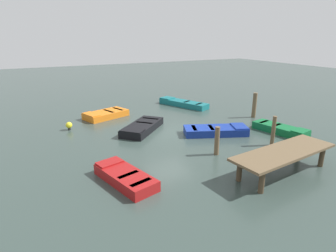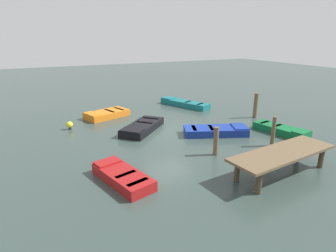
# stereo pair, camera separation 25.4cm
# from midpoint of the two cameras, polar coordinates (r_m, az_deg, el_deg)

# --- Properties ---
(ground_plane) EXTENTS (80.00, 80.00, 0.00)m
(ground_plane) POSITION_cam_midpoint_polar(r_m,az_deg,el_deg) (15.74, 0.46, -1.21)
(ground_plane) COLOR #33423D
(dock_segment) EXTENTS (4.81, 1.93, 0.95)m
(dock_segment) POSITION_cam_midpoint_polar(r_m,az_deg,el_deg) (11.67, 22.96, -5.42)
(dock_segment) COLOR brown
(dock_segment) RESTS_ON ground_plane
(rowboat_orange) EXTENTS (3.10, 2.27, 0.46)m
(rowboat_orange) POSITION_cam_midpoint_polar(r_m,az_deg,el_deg) (18.96, -12.04, 2.41)
(rowboat_orange) COLOR orange
(rowboat_orange) RESTS_ON ground_plane
(rowboat_blue) EXTENTS (3.62, 2.45, 0.46)m
(rowboat_blue) POSITION_cam_midpoint_polar(r_m,az_deg,el_deg) (15.52, 10.27, -0.95)
(rowboat_blue) COLOR navy
(rowboat_blue) RESTS_ON ground_plane
(rowboat_red) EXTENTS (1.76, 2.94, 0.46)m
(rowboat_red) POSITION_cam_midpoint_polar(r_m,az_deg,el_deg) (10.59, -8.62, -10.12)
(rowboat_red) COLOR maroon
(rowboat_red) RESTS_ON ground_plane
(rowboat_black) EXTENTS (3.31, 3.23, 0.46)m
(rowboat_black) POSITION_cam_midpoint_polar(r_m,az_deg,el_deg) (15.96, -4.80, -0.18)
(rowboat_black) COLOR black
(rowboat_black) RESTS_ON ground_plane
(rowboat_teal) EXTENTS (2.53, 4.13, 0.46)m
(rowboat_teal) POSITION_cam_midpoint_polar(r_m,az_deg,el_deg) (21.58, 3.69, 4.65)
(rowboat_teal) COLOR #14666B
(rowboat_teal) RESTS_ON ground_plane
(rowboat_green) EXTENTS (1.57, 3.12, 0.46)m
(rowboat_green) POSITION_cam_midpoint_polar(r_m,az_deg,el_deg) (16.69, 22.52, -0.71)
(rowboat_green) COLOR #0F602D
(rowboat_green) RESTS_ON ground_plane
(mooring_piling_far_left) EXTENTS (0.19, 0.19, 1.49)m
(mooring_piling_far_left) POSITION_cam_midpoint_polar(r_m,az_deg,el_deg) (14.50, 21.19, -1.06)
(mooring_piling_far_left) COLOR brown
(mooring_piling_far_left) RESTS_ON ground_plane
(mooring_piling_center) EXTENTS (0.27, 0.27, 1.64)m
(mooring_piling_center) POSITION_cam_midpoint_polar(r_m,az_deg,el_deg) (19.19, 17.84, 4.00)
(mooring_piling_center) COLOR brown
(mooring_piling_center) RESTS_ON ground_plane
(mooring_piling_near_right) EXTENTS (0.22, 0.22, 1.32)m
(mooring_piling_near_right) POSITION_cam_midpoint_polar(r_m,az_deg,el_deg) (12.73, 10.33, -3.07)
(mooring_piling_near_right) COLOR brown
(mooring_piling_near_right) RESTS_ON ground_plane
(marker_buoy) EXTENTS (0.36, 0.36, 0.48)m
(marker_buoy) POSITION_cam_midpoint_polar(r_m,az_deg,el_deg) (16.98, -19.07, 0.23)
(marker_buoy) COLOR #262626
(marker_buoy) RESTS_ON ground_plane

